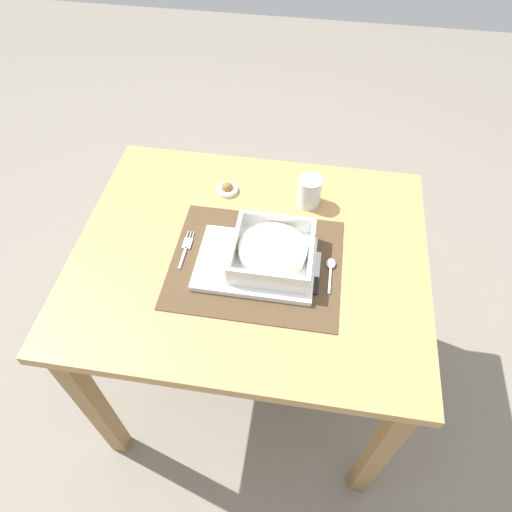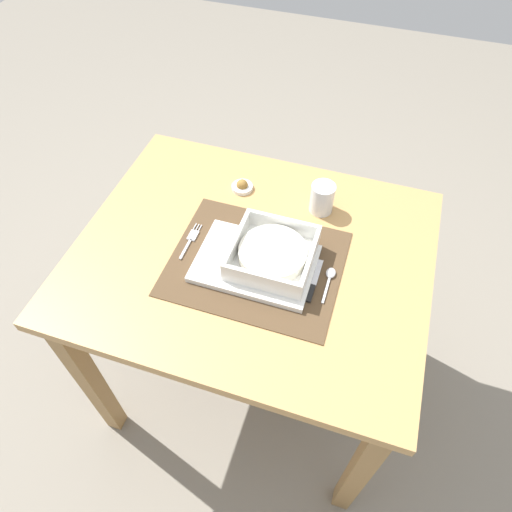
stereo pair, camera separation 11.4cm
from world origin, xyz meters
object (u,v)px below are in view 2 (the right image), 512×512
object	(u,v)px
spoon	(330,276)
drinking_glass	(322,199)
bread_knife	(305,279)
porridge_bowl	(273,254)
condiment_saucer	(242,186)
dining_table	(252,277)
butter_knife	(314,283)
fork	(191,238)

from	to	relation	value
spoon	drinking_glass	xyz separation A→B (m)	(-0.07, 0.22, 0.03)
drinking_glass	bread_knife	bearing A→B (deg)	-85.67
porridge_bowl	condiment_saucer	bearing A→B (deg)	124.24
dining_table	butter_knife	distance (m)	0.22
spoon	butter_knife	xyz separation A→B (m)	(-0.03, -0.03, -0.00)
spoon	bread_knife	bearing A→B (deg)	-155.85
butter_knife	drinking_glass	distance (m)	0.26
fork	drinking_glass	bearing A→B (deg)	35.63
dining_table	condiment_saucer	bearing A→B (deg)	115.20
spoon	drinking_glass	bearing A→B (deg)	109.68
butter_knife	drinking_glass	size ratio (longest dim) A/B	1.52
porridge_bowl	spoon	xyz separation A→B (m)	(0.15, 0.00, -0.03)
fork	bread_knife	world-z (taller)	bread_knife
spoon	fork	bearing A→B (deg)	179.62
dining_table	bread_knife	world-z (taller)	bread_knife
bread_knife	spoon	bearing A→B (deg)	18.59
spoon	butter_knife	bearing A→B (deg)	-136.04
porridge_bowl	drinking_glass	bearing A→B (deg)	72.51
bread_knife	condiment_saucer	xyz separation A→B (m)	(-0.25, 0.26, 0.00)
dining_table	fork	world-z (taller)	fork
spoon	butter_knife	distance (m)	0.04
dining_table	drinking_glass	bearing A→B (deg)	56.83
dining_table	fork	xyz separation A→B (m)	(-0.16, -0.01, 0.12)
drinking_glass	condiment_saucer	size ratio (longest dim) A/B	1.43
porridge_bowl	bread_knife	distance (m)	0.10
dining_table	spoon	distance (m)	0.24
fork	condiment_saucer	world-z (taller)	condiment_saucer
bread_knife	porridge_bowl	bearing A→B (deg)	162.54
spoon	condiment_saucer	size ratio (longest dim) A/B	1.76
bread_knife	drinking_glass	distance (m)	0.25
porridge_bowl	fork	world-z (taller)	porridge_bowl
dining_table	drinking_glass	xyz separation A→B (m)	(0.13, 0.20, 0.15)
butter_knife	condiment_saucer	bearing A→B (deg)	131.80
butter_knife	bread_knife	bearing A→B (deg)	160.23
spoon	butter_knife	size ratio (longest dim) A/B	0.81
porridge_bowl	fork	bearing A→B (deg)	176.68
porridge_bowl	spoon	size ratio (longest dim) A/B	1.84
spoon	bread_knife	size ratio (longest dim) A/B	0.77
porridge_bowl	bread_knife	world-z (taller)	porridge_bowl
dining_table	condiment_saucer	world-z (taller)	condiment_saucer
butter_knife	condiment_saucer	distance (m)	0.38
butter_knife	bread_knife	distance (m)	0.02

